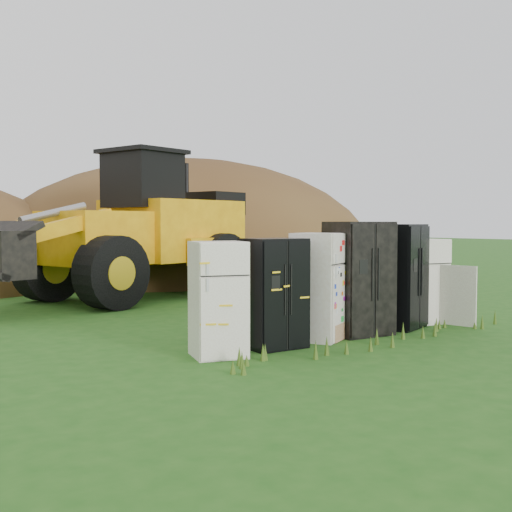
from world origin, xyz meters
The scene contains 9 objects.
ground centered at (0.00, 0.00, 0.00)m, with size 120.00×120.00×0.00m, color #1F5216.
fridge_leftmost centered at (-2.55, 0.00, 0.82)m, with size 0.72×0.69×1.63m, color white, non-canonical shape.
fridge_black_side centered at (-1.52, 0.00, 0.83)m, with size 0.87×0.68×1.66m, color black, non-canonical shape.
fridge_sticker centered at (-0.54, 0.04, 0.86)m, with size 0.77×0.71×1.73m, color white, non-canonical shape.
fridge_dark_mid centered at (0.34, -0.04, 0.96)m, with size 0.98×0.80×1.91m, color black, non-canonical shape.
fridge_black_right centered at (1.42, 0.00, 0.93)m, with size 0.93×0.78×1.87m, color black, non-canonical shape.
fridge_open_door centered at (2.25, 0.04, 0.79)m, with size 0.72×0.66×1.59m, color white, non-canonical shape.
wheel_loader centered at (-0.76, 6.82, 1.86)m, with size 7.69×3.12×3.72m, color #EFAD0F, non-canonical shape.
dirt_mound_right centered at (5.45, 12.68, 0.00)m, with size 15.95×11.69×8.49m, color #4B2F18.
Camera 1 is at (-7.80, -7.35, 1.90)m, focal length 45.00 mm.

